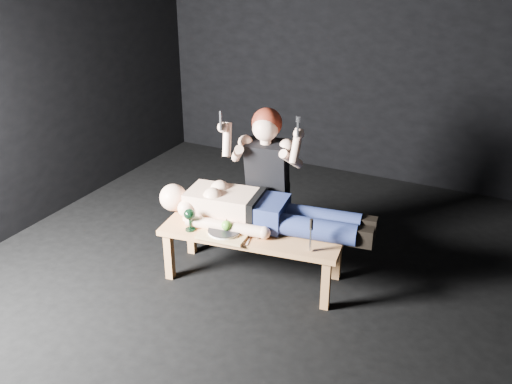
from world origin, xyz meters
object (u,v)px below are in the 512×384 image
kneeling_woman (269,179)px  goblet (190,220)px  serving_tray (224,233)px  lying_man (263,208)px  carving_knife (311,235)px  table (253,254)px

kneeling_woman → goblet: bearing=-127.7°
kneeling_woman → serving_tray: (-0.07, -0.65, -0.22)m
lying_man → goblet: bearing=-151.7°
serving_tray → carving_knife: carving_knife is taller
kneeling_woman → table: bearing=-91.2°
kneeling_woman → carving_knife: 0.85m
table → carving_knife: size_ratio=5.43×
lying_man → serving_tray: 0.37m
carving_knife → serving_tray: bearing=177.8°
table → serving_tray: size_ratio=3.79×
lying_man → serving_tray: bearing=-131.5°
table → kneeling_woman: size_ratio=1.04×
serving_tray → kneeling_woman: bearing=83.6°
kneeling_woman → carving_knife: bearing=-54.9°
lying_man → goblet: (-0.47, -0.34, -0.05)m
goblet → carving_knife: 0.96m
kneeling_woman → serving_tray: size_ratio=3.63×
goblet → carving_knife: bearing=7.3°
carving_knife → table: bearing=159.9°
serving_tray → carving_knife: bearing=5.8°
lying_man → serving_tray: (-0.19, -0.29, -0.13)m
carving_knife → goblet: bearing=179.3°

